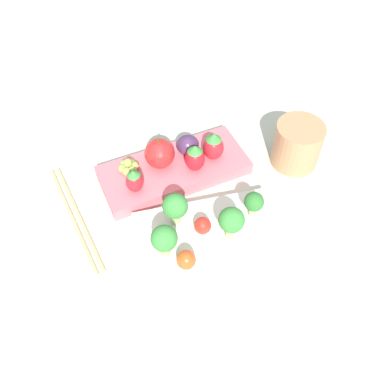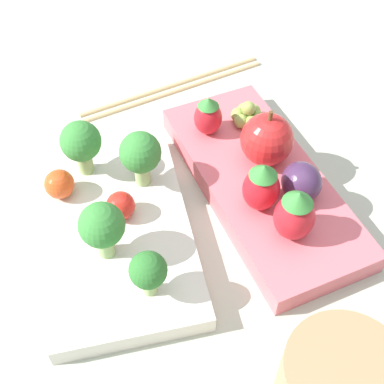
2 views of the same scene
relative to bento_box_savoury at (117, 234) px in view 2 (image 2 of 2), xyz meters
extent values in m
plane|color=#ADB7A3|center=(0.00, -0.07, -0.01)|extent=(4.00, 4.00, 0.00)
cube|color=silver|center=(0.00, 0.00, 0.00)|extent=(0.21, 0.14, 0.02)
cube|color=#DB6670|center=(0.02, -0.14, 0.00)|extent=(0.24, 0.12, 0.02)
cylinder|color=#93B770|center=(0.07, 0.01, 0.02)|extent=(0.01, 0.01, 0.02)
sphere|color=#388438|center=(0.07, 0.01, 0.05)|extent=(0.04, 0.04, 0.04)
cylinder|color=#93B770|center=(0.04, -0.03, 0.02)|extent=(0.01, 0.01, 0.02)
sphere|color=#388438|center=(0.04, -0.03, 0.05)|extent=(0.04, 0.04, 0.04)
cylinder|color=#93B770|center=(-0.06, -0.01, 0.02)|extent=(0.01, 0.01, 0.02)
sphere|color=#2D702D|center=(-0.06, -0.01, 0.04)|extent=(0.03, 0.03, 0.03)
cylinder|color=#93B770|center=(-0.02, 0.01, 0.02)|extent=(0.01, 0.01, 0.02)
sphere|color=#388438|center=(-0.02, 0.01, 0.05)|extent=(0.04, 0.04, 0.04)
sphere|color=red|center=(0.01, -0.01, 0.02)|extent=(0.02, 0.02, 0.02)
sphere|color=#DB4C1E|center=(0.05, 0.04, 0.02)|extent=(0.03, 0.03, 0.03)
sphere|color=red|center=(0.03, -0.14, 0.04)|extent=(0.05, 0.05, 0.05)
cylinder|color=brown|center=(0.03, -0.14, 0.06)|extent=(0.00, 0.00, 0.01)
ellipsoid|color=red|center=(-0.05, -0.13, 0.03)|extent=(0.03, 0.03, 0.04)
cone|color=#388438|center=(-0.05, -0.13, 0.06)|extent=(0.02, 0.02, 0.01)
ellipsoid|color=red|center=(0.08, -0.11, 0.03)|extent=(0.03, 0.03, 0.03)
cone|color=#388438|center=(0.08, -0.11, 0.05)|extent=(0.02, 0.02, 0.01)
ellipsoid|color=red|center=(-0.01, -0.12, 0.03)|extent=(0.03, 0.03, 0.04)
cone|color=#388438|center=(-0.01, -0.12, 0.05)|extent=(0.02, 0.02, 0.01)
ellipsoid|color=#42284C|center=(-0.01, -0.16, 0.03)|extent=(0.04, 0.03, 0.03)
sphere|color=#8EA84C|center=(0.09, -0.15, 0.02)|extent=(0.01, 0.01, 0.01)
sphere|color=#8EA84C|center=(0.09, -0.14, 0.02)|extent=(0.01, 0.01, 0.01)
sphere|color=#8EA84C|center=(0.08, -0.14, 0.02)|extent=(0.01, 0.01, 0.01)
sphere|color=#8EA84C|center=(0.07, -0.15, 0.02)|extent=(0.01, 0.01, 0.01)
sphere|color=#8EA84C|center=(0.08, -0.16, 0.02)|extent=(0.01, 0.01, 0.01)
sphere|color=#8EA84C|center=(0.09, -0.16, 0.02)|extent=(0.01, 0.01, 0.01)
sphere|color=#8EA84C|center=(0.08, -0.15, 0.03)|extent=(0.01, 0.01, 0.01)
cylinder|color=tan|center=(0.18, -0.10, -0.01)|extent=(0.04, 0.21, 0.01)
cylinder|color=tan|center=(0.17, -0.10, -0.01)|extent=(0.04, 0.21, 0.01)
camera|label=1|loc=(0.13, 0.30, 0.50)|focal=40.00mm
camera|label=2|loc=(-0.26, 0.02, 0.36)|focal=50.00mm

